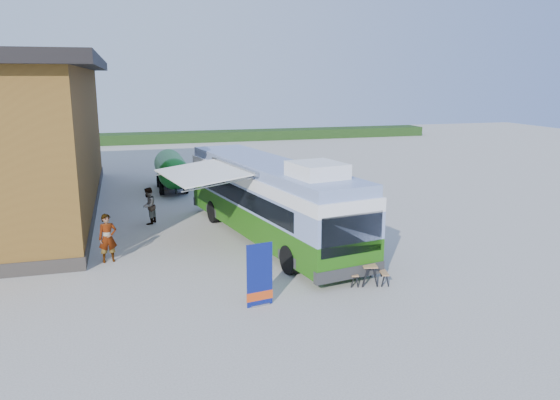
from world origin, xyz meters
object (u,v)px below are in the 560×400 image
object	(u,v)px
slurry_tanker	(171,169)
picnic_table	(367,267)
banner	(260,281)
person_b	(149,206)
person_a	(108,238)
bus	(270,197)

from	to	relation	value
slurry_tanker	picnic_table	bearing A→B (deg)	-73.96
banner	picnic_table	distance (m)	3.95
banner	person_b	size ratio (longest dim) A/B	1.13
person_a	person_b	bearing A→B (deg)	61.23
person_b	slurry_tanker	distance (m)	7.66
banner	slurry_tanker	xyz separation A→B (m)	(-0.98, 17.80, 0.48)
bus	person_a	xyz separation A→B (m)	(-6.37, -1.10, -0.89)
bus	slurry_tanker	size ratio (longest dim) A/B	2.08
bus	picnic_table	distance (m)	6.00
person_a	slurry_tanker	world-z (taller)	slurry_tanker
picnic_table	slurry_tanker	distance (m)	17.61
picnic_table	person_a	world-z (taller)	person_a
person_a	slurry_tanker	xyz separation A→B (m)	(3.37, 12.46, 0.37)
banner	person_b	world-z (taller)	banner
bus	banner	world-z (taller)	bus
bus	person_b	xyz separation A→B (m)	(-4.70, 3.90, -0.94)
picnic_table	slurry_tanker	world-z (taller)	slurry_tanker
banner	person_a	size ratio (longest dim) A/B	1.07
banner	person_a	world-z (taller)	banner
banner	picnic_table	size ratio (longest dim) A/B	1.36
picnic_table	slurry_tanker	size ratio (longest dim) A/B	0.24
person_b	bus	bearing A→B (deg)	76.34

